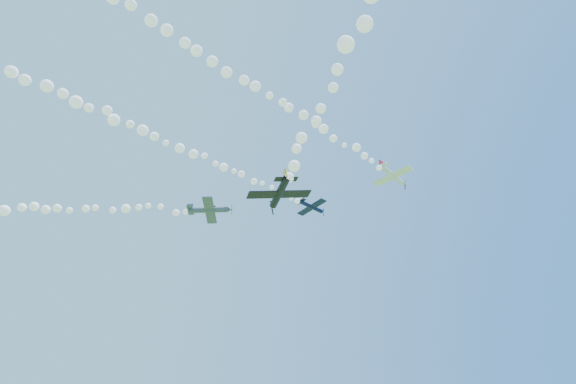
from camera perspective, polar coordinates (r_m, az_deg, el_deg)
name	(u,v)px	position (r m, az deg, el deg)	size (l,w,h in m)	color
plane_white	(393,175)	(88.19, 12.29, 1.94)	(7.56, 8.05, 3.08)	silver
smoke_trail_white	(199,52)	(66.63, -10.45, 15.95)	(72.97, 29.01, 3.19)	white
plane_navy	(312,207)	(93.01, 2.80, -1.76)	(6.74, 7.14, 2.12)	black
smoke_trail_navy	(143,131)	(78.26, -16.76, 6.91)	(62.81, 21.54, 2.68)	white
plane_grey	(210,210)	(81.92, -9.28, -2.11)	(7.78, 8.25, 2.10)	#3B4257
plane_black	(279,193)	(62.82, -1.06, -0.15)	(8.47, 8.13, 2.37)	black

